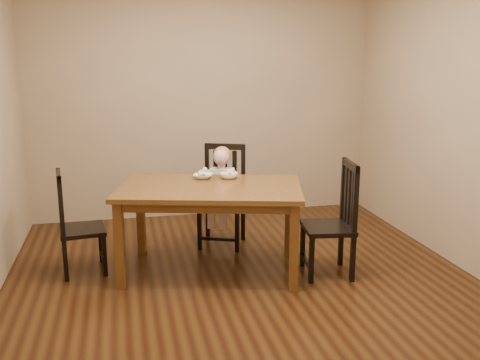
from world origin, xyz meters
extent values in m
cube|color=#3E230D|center=(0.00, 0.00, 0.00)|extent=(4.00, 4.00, 0.01)
cube|color=#937B5D|center=(0.00, 2.00, 1.35)|extent=(4.00, 0.01, 2.70)
cube|color=#937B5D|center=(0.00, -2.00, 1.35)|extent=(4.00, 0.01, 2.70)
cube|color=#937B5D|center=(2.00, 0.00, 1.35)|extent=(0.01, 4.00, 2.70)
cube|color=#472810|center=(-0.23, 0.22, 0.76)|extent=(1.75, 1.31, 0.04)
cube|color=#472810|center=(-0.23, 0.22, 0.70)|extent=(1.60, 1.16, 0.08)
cube|color=#472810|center=(-1.02, 0.02, 0.37)|extent=(0.09, 0.09, 0.74)
cube|color=#472810|center=(0.36, -0.34, 0.37)|extent=(0.09, 0.09, 0.74)
cube|color=#472810|center=(-0.81, 0.79, 0.37)|extent=(0.09, 0.09, 0.74)
cube|color=#472810|center=(0.56, 0.43, 0.37)|extent=(0.09, 0.09, 0.74)
cube|color=black|center=(0.00, 0.87, 0.43)|extent=(0.56, 0.55, 0.04)
cube|color=black|center=(0.24, 0.97, 0.20)|extent=(0.05, 0.05, 0.41)
cube|color=black|center=(-0.11, 1.11, 0.20)|extent=(0.05, 0.05, 0.41)
cube|color=black|center=(0.10, 0.64, 0.20)|extent=(0.05, 0.05, 0.41)
cube|color=black|center=(-0.25, 0.78, 0.20)|extent=(0.05, 0.05, 0.41)
cube|color=black|center=(0.24, 0.97, 0.73)|extent=(0.05, 0.05, 0.57)
cube|color=black|center=(-0.11, 1.11, 0.73)|extent=(0.05, 0.05, 0.57)
cube|color=black|center=(0.06, 1.04, 0.98)|extent=(0.40, 0.19, 0.06)
cube|color=black|center=(0.16, 1.00, 0.70)|extent=(0.05, 0.04, 0.49)
cube|color=black|center=(0.06, 1.04, 0.70)|extent=(0.05, 0.04, 0.49)
cube|color=black|center=(-0.03, 1.08, 0.70)|extent=(0.05, 0.04, 0.49)
cube|color=black|center=(-1.34, 0.46, 0.39)|extent=(0.43, 0.44, 0.04)
cube|color=black|center=(-1.52, 0.61, 0.19)|extent=(0.04, 0.04, 0.37)
cube|color=black|center=(-1.48, 0.27, 0.19)|extent=(0.04, 0.04, 0.37)
cube|color=black|center=(-1.20, 0.65, 0.19)|extent=(0.04, 0.04, 0.37)
cube|color=black|center=(-1.15, 0.31, 0.19)|extent=(0.04, 0.04, 0.37)
cube|color=black|center=(-1.52, 0.61, 0.66)|extent=(0.04, 0.04, 0.51)
cube|color=black|center=(-1.48, 0.27, 0.66)|extent=(0.04, 0.04, 0.51)
cube|color=black|center=(-1.50, 0.44, 0.89)|extent=(0.08, 0.38, 0.05)
cube|color=black|center=(-1.51, 0.53, 0.64)|extent=(0.02, 0.04, 0.44)
cube|color=black|center=(-1.50, 0.44, 0.64)|extent=(0.02, 0.04, 0.44)
cube|color=black|center=(-1.49, 0.35, 0.64)|extent=(0.02, 0.04, 0.44)
cube|color=black|center=(0.76, -0.06, 0.42)|extent=(0.47, 0.49, 0.04)
cube|color=black|center=(0.91, -0.27, 0.20)|extent=(0.04, 0.04, 0.40)
cube|color=black|center=(0.96, 0.10, 0.20)|extent=(0.04, 0.04, 0.40)
cube|color=black|center=(0.56, -0.22, 0.20)|extent=(0.04, 0.04, 0.40)
cube|color=black|center=(0.61, 0.15, 0.20)|extent=(0.04, 0.04, 0.40)
cube|color=black|center=(0.91, -0.27, 0.73)|extent=(0.04, 0.04, 0.56)
cube|color=black|center=(0.96, 0.10, 0.73)|extent=(0.04, 0.04, 0.56)
cube|color=black|center=(0.93, -0.08, 0.98)|extent=(0.09, 0.42, 0.06)
cube|color=black|center=(0.92, -0.18, 0.70)|extent=(0.03, 0.05, 0.48)
cube|color=black|center=(0.93, -0.08, 0.70)|extent=(0.03, 0.05, 0.48)
cube|color=black|center=(0.95, 0.01, 0.70)|extent=(0.03, 0.05, 0.48)
imported|color=white|center=(-0.24, 0.52, 0.80)|extent=(0.22, 0.22, 0.04)
imported|color=white|center=(-0.01, 0.48, 0.81)|extent=(0.17, 0.17, 0.05)
cube|color=silver|center=(-0.29, 0.51, 0.83)|extent=(0.07, 0.11, 0.05)
cube|color=silver|center=(-0.29, 0.51, 0.82)|extent=(0.04, 0.04, 0.01)
camera|label=1|loc=(-0.96, -4.22, 1.89)|focal=40.00mm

